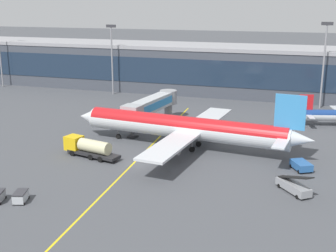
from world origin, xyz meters
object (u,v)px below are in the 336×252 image
Objects in this scene: fuel_tanker at (88,147)px; baggage_cart_2 at (21,196)px; main_airliner at (185,127)px; belt_loader at (293,186)px; pushback_tug at (301,165)px.

fuel_tanker reaches higher than baggage_cart_2.
main_airliner is at bearing 34.02° from fuel_tanker.
fuel_tanker is 35.28m from belt_loader.
main_airliner is at bearing 63.36° from baggage_cart_2.
pushback_tug is (35.64, 4.83, -0.90)m from fuel_tanker.
pushback_tug is at bearing 34.27° from baggage_cart_2.
belt_loader is 1.38× the size of pushback_tug.
baggage_cart_2 is at bearing -157.09° from belt_loader.
main_airliner is 7.50× the size of belt_loader.
belt_loader reaches higher than fuel_tanker.
fuel_tanker reaches higher than pushback_tug.
belt_loader is 2.05× the size of baggage_cart_2.
main_airliner is 10.36× the size of pushback_tug.
baggage_cart_2 is at bearing -145.73° from pushback_tug.
belt_loader reaches higher than pushback_tug.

